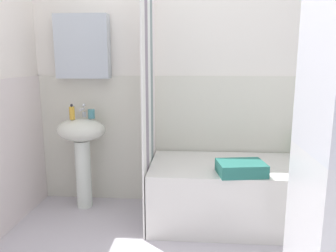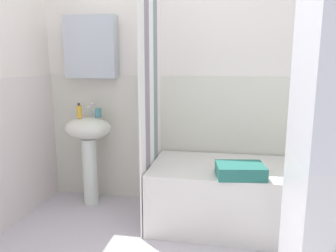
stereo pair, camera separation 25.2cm
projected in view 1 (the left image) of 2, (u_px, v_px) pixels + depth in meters
The scene contains 10 objects.
wall_back_tiled at pixel (196, 83), 2.99m from camera, with size 3.60×0.18×2.40m.
sink at pixel (82, 143), 2.94m from camera, with size 0.44×0.34×0.83m.
faucet at pixel (83, 111), 2.97m from camera, with size 0.03×0.12×0.12m.
soap_dispenser at pixel (72, 113), 2.86m from camera, with size 0.05×0.05×0.14m.
toothbrush_cup at pixel (91, 114), 2.92m from camera, with size 0.06×0.06×0.08m, color teal.
bathtub at pixel (241, 193), 2.73m from camera, with size 1.51×0.74×0.50m, color silver.
shower_curtain at pixel (149, 103), 2.64m from camera, with size 0.01×0.74×2.00m.
lotion_bottle at pixel (313, 145), 2.90m from camera, with size 0.06×0.06×0.21m.
shampoo_bottle at pixel (298, 145), 2.92m from camera, with size 0.05×0.05×0.21m.
towel_folded at pixel (241, 168), 2.43m from camera, with size 0.34×0.25×0.09m, color #286B60.
Camera 1 is at (-0.09, -1.76, 1.32)m, focal length 35.01 mm.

